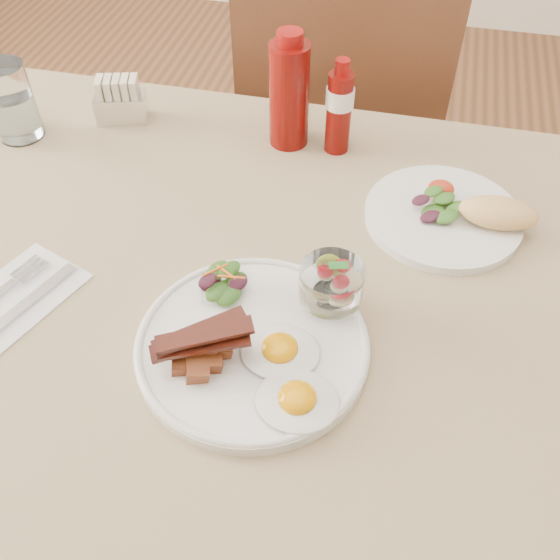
{
  "coord_description": "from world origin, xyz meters",
  "views": [
    {
      "loc": [
        0.14,
        -0.55,
        1.36
      ],
      "look_at": [
        0.02,
        -0.06,
        0.82
      ],
      "focal_mm": 40.0,
      "sensor_mm": 36.0,
      "label": 1
    }
  ],
  "objects": [
    {
      "name": "napkin_cutlery",
      "position": [
        -0.32,
        -0.12,
        0.75
      ],
      "size": [
        0.18,
        0.23,
        0.01
      ],
      "rotation": [
        0.0,
        0.0,
        -0.35
      ],
      "color": "silver",
      "rests_on": "table"
    },
    {
      "name": "side_salad",
      "position": [
        -0.05,
        -0.05,
        0.78
      ],
      "size": [
        0.07,
        0.06,
        0.04
      ],
      "rotation": [
        0.0,
        0.0,
        0.39
      ],
      "color": "#1C4612",
      "rests_on": "main_plate"
    },
    {
      "name": "second_plate",
      "position": [
        0.23,
        0.17,
        0.77
      ],
      "size": [
        0.25,
        0.23,
        0.06
      ],
      "rotation": [
        0.0,
        0.0,
        0.35
      ],
      "color": "white",
      "rests_on": "table"
    },
    {
      "name": "chair_far",
      "position": [
        0.0,
        0.66,
        0.52
      ],
      "size": [
        0.42,
        0.42,
        0.93
      ],
      "color": "#54311A",
      "rests_on": "ground"
    },
    {
      "name": "table",
      "position": [
        0.0,
        0.0,
        0.66
      ],
      "size": [
        1.33,
        0.88,
        0.75
      ],
      "color": "#54311A",
      "rests_on": "ground"
    },
    {
      "name": "fruit_cup",
      "position": [
        0.08,
        -0.04,
        0.81
      ],
      "size": [
        0.08,
        0.08,
        0.08
      ],
      "rotation": [
        0.0,
        0.0,
        -0.25
      ],
      "color": "white",
      "rests_on": "main_plate"
    },
    {
      "name": "water_glass",
      "position": [
        -0.49,
        0.23,
        0.81
      ],
      "size": [
        0.07,
        0.07,
        0.13
      ],
      "color": "white",
      "rests_on": "table"
    },
    {
      "name": "hot_sauce_bottle",
      "position": [
        0.03,
        0.31,
        0.83
      ],
      "size": [
        0.05,
        0.05,
        0.16
      ],
      "rotation": [
        0.0,
        0.0,
        0.1
      ],
      "color": "#5E0805",
      "rests_on": "table"
    },
    {
      "name": "sugar_caddy",
      "position": [
        -0.35,
        0.32,
        0.79
      ],
      "size": [
        0.1,
        0.07,
        0.08
      ],
      "rotation": [
        0.0,
        0.0,
        0.28
      ],
      "color": "silver",
      "rests_on": "table"
    },
    {
      "name": "main_plate",
      "position": [
        0.0,
        -0.12,
        0.76
      ],
      "size": [
        0.28,
        0.28,
        0.02
      ],
      "primitive_type": "cylinder",
      "color": "white",
      "rests_on": "table"
    },
    {
      "name": "fried_eggs",
      "position": [
        0.06,
        -0.16,
        0.78
      ],
      "size": [
        0.15,
        0.18,
        0.03
      ],
      "rotation": [
        0.0,
        0.0,
        -0.43
      ],
      "color": "silver",
      "rests_on": "main_plate"
    },
    {
      "name": "bacon_potato_pile",
      "position": [
        -0.05,
        -0.16,
        0.79
      ],
      "size": [
        0.12,
        0.09,
        0.05
      ],
      "rotation": [
        0.0,
        0.0,
        0.06
      ],
      "color": "brown",
      "rests_on": "main_plate"
    },
    {
      "name": "ketchup_bottle",
      "position": [
        -0.05,
        0.32,
        0.84
      ],
      "size": [
        0.07,
        0.07,
        0.19
      ],
      "rotation": [
        0.0,
        0.0,
        0.03
      ],
      "color": "#5E0805",
      "rests_on": "table"
    }
  ]
}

